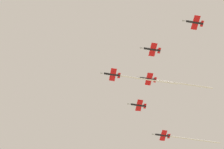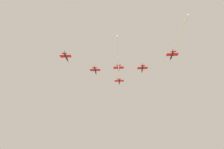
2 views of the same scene
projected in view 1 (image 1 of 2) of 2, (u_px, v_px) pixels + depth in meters
jet_lead at (130, 77)px, 230.32m from camera, size 27.39×34.25×2.31m
jet_port_inner at (152, 49)px, 222.15m from camera, size 8.75×9.96×2.31m
jet_starboard_inner at (138, 105)px, 241.19m from camera, size 8.75×9.96×2.31m
jet_port_outer at (166, 81)px, 232.78m from camera, size 27.49×34.39×2.31m
jet_starboard_outer at (194, 22)px, 215.17m from camera, size 8.75×9.96×2.31m
jet_center_rear at (179, 137)px, 251.96m from camera, size 26.80×33.52×2.31m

